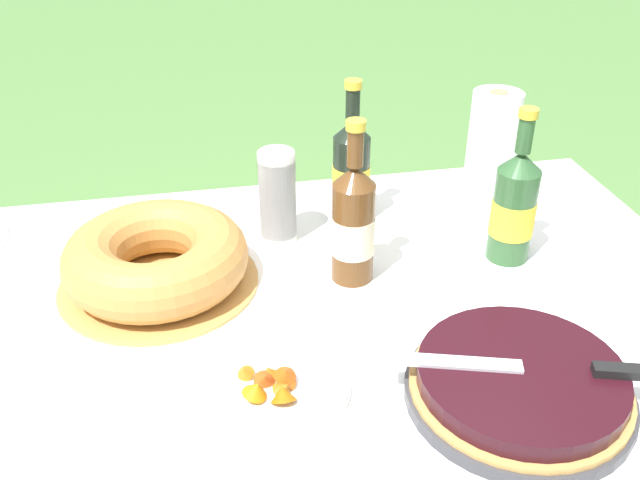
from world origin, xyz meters
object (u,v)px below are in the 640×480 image
Objects in this scene: serving_knife at (544,367)px; paper_towel_roll at (493,140)px; juice_bottle_red at (351,171)px; snack_plate_left at (277,386)px; bundt_cake at (156,259)px; cup_stack at (278,197)px; cider_bottle_green at (514,206)px; berry_tart at (519,385)px; cider_bottle_amber at (353,223)px.

serving_knife is 1.67× the size of paper_towel_roll.
snack_plate_left is (-0.22, -0.49, -0.10)m from juice_bottle_red.
serving_knife is 1.22× the size of juice_bottle_red.
juice_bottle_red is at bearing 23.37° from bundt_cake.
bundt_cake is at bearing -153.14° from cup_stack.
cup_stack is 0.45m from cider_bottle_green.
snack_plate_left is at bearing -134.21° from paper_towel_roll.
cup_stack is 0.53m from paper_towel_roll.
cup_stack is at bearing -163.34° from paper_towel_roll.
cup_stack is (0.24, 0.12, 0.04)m from bundt_cake.
berry_tart is 0.59m from juice_bottle_red.
berry_tart is 0.71m from paper_towel_roll.
juice_bottle_red is (0.16, 0.05, 0.02)m from cup_stack.
serving_knife is at bearing -75.98° from juice_bottle_red.
juice_bottle_red is (0.05, 0.21, -0.00)m from cider_bottle_amber.
serving_knife is at bearing -106.63° from paper_towel_roll.
cider_bottle_green is 0.57m from snack_plate_left.
cup_stack is at bearing -162.18° from juice_bottle_red.
cider_bottle_amber is at bearing 114.51° from berry_tart.
bundt_cake is 0.27m from cup_stack.
juice_bottle_red is (-0.26, 0.20, 0.00)m from cider_bottle_green.
cider_bottle_amber is at bearing -178.00° from cider_bottle_green.
cider_bottle_amber reaches higher than serving_knife.
cup_stack is at bearing 117.89° from berry_tart.
berry_tart is 1.74× the size of cup_stack.
juice_bottle_red reaches higher than bundt_cake.
cup_stack reaches higher than berry_tart.
serving_knife is 1.22× the size of cider_bottle_green.
bundt_cake is 0.43m from juice_bottle_red.
bundt_cake is 0.66m from cider_bottle_green.
cider_bottle_green is (0.65, -0.03, 0.06)m from bundt_cake.
cider_bottle_green is 1.36× the size of paper_towel_roll.
paper_towel_roll is (0.39, 0.31, -0.00)m from cider_bottle_amber.
cider_bottle_amber reaches higher than cider_bottle_green.
cider_bottle_green is at bearing -19.82° from cup_stack.
paper_towel_roll is at bearing 74.15° from cider_bottle_green.
juice_bottle_red is 0.54m from snack_plate_left.
snack_plate_left is at bearing -98.60° from cup_stack.
serving_knife is 0.61m from cup_stack.
paper_towel_roll is (0.57, 0.59, 0.10)m from snack_plate_left.
bundt_cake is 0.79m from paper_towel_roll.
berry_tart is 0.92× the size of bundt_cake.
paper_towel_roll reaches higher than bundt_cake.
bundt_cake is at bearing -156.63° from juice_bottle_red.
paper_towel_roll reaches higher than serving_knife.
serving_knife reaches higher than berry_tart.
cider_bottle_amber is (0.11, -0.16, 0.02)m from cup_stack.
paper_towel_roll is (0.35, 0.10, -0.00)m from juice_bottle_red.
berry_tart is 1.10× the size of juice_bottle_red.
snack_plate_left is at bearing 3.04° from serving_knife.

